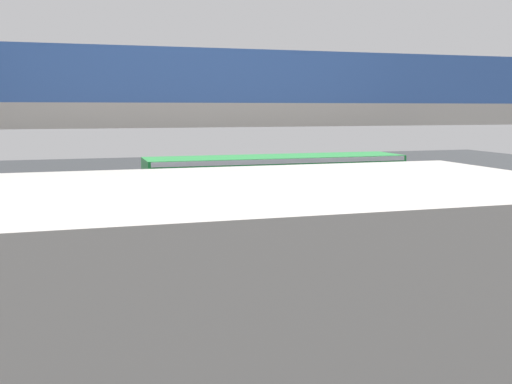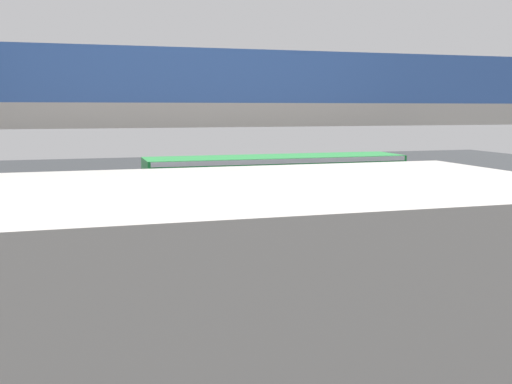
# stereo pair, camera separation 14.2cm
# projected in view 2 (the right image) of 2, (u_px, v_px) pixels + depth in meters

# --- Properties ---
(ground) EXTENTS (80.00, 80.00, 0.00)m
(ground) POSITION_uv_depth(u_px,v_px,m) (270.00, 227.00, 26.37)
(ground) COLOR #2D3033
(city_bus) EXTENTS (11.54, 2.85, 3.15)m
(city_bus) POSITION_uv_depth(u_px,v_px,m) (276.00, 185.00, 26.21)
(city_bus) COLOR #1E8C38
(city_bus) RESTS_ON ground
(parked_van) EXTENTS (4.80, 2.17, 2.05)m
(parked_van) POSITION_uv_depth(u_px,v_px,m) (124.00, 230.00, 19.85)
(parked_van) COLOR silver
(parked_van) RESTS_ON ground
(bicycle_blue) EXTENTS (1.77, 0.44, 0.96)m
(bicycle_blue) POSITION_uv_depth(u_px,v_px,m) (498.00, 229.00, 24.06)
(bicycle_blue) COLOR black
(bicycle_blue) RESTS_ON ground
(bicycle_green) EXTENTS (1.77, 0.44, 0.96)m
(bicycle_green) POSITION_uv_depth(u_px,v_px,m) (512.00, 214.00, 27.35)
(bicycle_green) COLOR black
(bicycle_green) RESTS_ON ground
(pedestrian) EXTENTS (0.38, 0.38, 1.79)m
(pedestrian) POSITION_uv_depth(u_px,v_px,m) (222.00, 198.00, 29.02)
(pedestrian) COLOR #2D2D38
(pedestrian) RESTS_ON ground
(traffic_sign) EXTENTS (0.08, 0.60, 2.80)m
(traffic_sign) POSITION_uv_depth(u_px,v_px,m) (208.00, 174.00, 30.32)
(traffic_sign) COLOR slate
(traffic_sign) RESTS_ON ground
(lane_dash_leftmost) EXTENTS (2.00, 0.20, 0.01)m
(lane_dash_leftmost) POSITION_uv_depth(u_px,v_px,m) (368.00, 212.00, 30.20)
(lane_dash_leftmost) COLOR silver
(lane_dash_leftmost) RESTS_ON ground
(lane_dash_left) EXTENTS (2.00, 0.20, 0.01)m
(lane_dash_left) POSITION_uv_depth(u_px,v_px,m) (294.00, 216.00, 29.06)
(lane_dash_left) COLOR silver
(lane_dash_left) RESTS_ON ground
(lane_dash_centre) EXTENTS (2.00, 0.20, 0.01)m
(lane_dash_centre) POSITION_uv_depth(u_px,v_px,m) (215.00, 220.00, 27.93)
(lane_dash_centre) COLOR silver
(lane_dash_centre) RESTS_ON ground
(lane_dash_right) EXTENTS (2.00, 0.20, 0.01)m
(lane_dash_right) POSITION_uv_depth(u_px,v_px,m) (128.00, 225.00, 26.79)
(lane_dash_right) COLOR silver
(lane_dash_right) RESTS_ON ground
(pedestrian_overpass) EXTENTS (30.42, 2.60, 6.45)m
(pedestrian_overpass) POSITION_uv_depth(u_px,v_px,m) (409.00, 127.00, 14.93)
(pedestrian_overpass) COLOR #B2ADA5
(pedestrian_overpass) RESTS_ON ground
(station_building) EXTENTS (9.00, 5.04, 4.20)m
(station_building) POSITION_uv_depth(u_px,v_px,m) (258.00, 328.00, 8.52)
(station_building) COLOR #B2ADA5
(station_building) RESTS_ON ground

